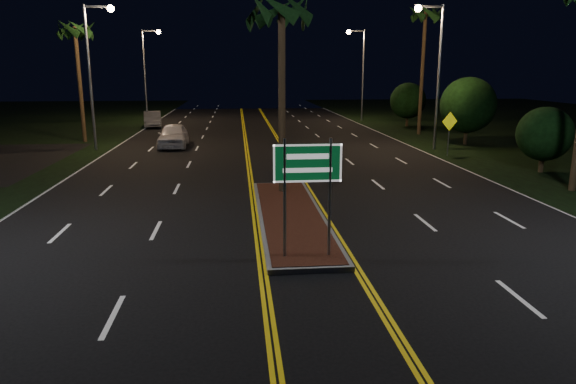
{
  "coord_description": "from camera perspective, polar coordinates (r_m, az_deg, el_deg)",
  "views": [
    {
      "loc": [
        -1.8,
        -10.21,
        5.05
      ],
      "look_at": [
        -0.5,
        2.97,
        1.9
      ],
      "focal_mm": 32.0,
      "sensor_mm": 36.0,
      "label": 1
    }
  ],
  "objects": [
    {
      "name": "ground",
      "position": [
        11.53,
        4.0,
        -12.62
      ],
      "size": [
        120.0,
        120.0,
        0.0
      ],
      "primitive_type": "plane",
      "color": "black",
      "rests_on": "ground"
    },
    {
      "name": "median_island",
      "position": [
        18.0,
        0.31,
        -2.63
      ],
      "size": [
        2.25,
        10.25,
        0.17
      ],
      "color": "gray",
      "rests_on": "ground"
    },
    {
      "name": "highway_sign",
      "position": [
        13.4,
        2.18,
        1.97
      ],
      "size": [
        1.8,
        0.08,
        3.2
      ],
      "color": "gray",
      "rests_on": "ground"
    },
    {
      "name": "streetlight_left_mid",
      "position": [
        35.34,
        -20.68,
        13.53
      ],
      "size": [
        1.91,
        0.44,
        9.0
      ],
      "color": "gray",
      "rests_on": "ground"
    },
    {
      "name": "streetlight_left_far",
      "position": [
        54.93,
        -15.31,
        13.55
      ],
      "size": [
        1.91,
        0.44,
        9.0
      ],
      "color": "gray",
      "rests_on": "ground"
    },
    {
      "name": "streetlight_right_mid",
      "position": [
        34.53,
        15.91,
        13.89
      ],
      "size": [
        1.91,
        0.44,
        9.0
      ],
      "color": "gray",
      "rests_on": "ground"
    },
    {
      "name": "streetlight_right_far",
      "position": [
        53.67,
        7.97,
        13.9
      ],
      "size": [
        1.91,
        0.44,
        9.0
      ],
      "color": "gray",
      "rests_on": "ground"
    },
    {
      "name": "palm_median",
      "position": [
        20.91,
        -0.72,
        19.48
      ],
      "size": [
        2.4,
        2.4,
        8.3
      ],
      "color": "#382819",
      "rests_on": "ground"
    },
    {
      "name": "palm_left_far",
      "position": [
        39.86,
        -22.6,
        16.27
      ],
      "size": [
        2.4,
        2.4,
        8.8
      ],
      "color": "#382819",
      "rests_on": "ground"
    },
    {
      "name": "palm_right_far",
      "position": [
        42.98,
        15.03,
        18.41
      ],
      "size": [
        2.4,
        2.4,
        10.3
      ],
      "color": "#382819",
      "rests_on": "ground"
    },
    {
      "name": "shrub_near",
      "position": [
        28.81,
        26.63,
        5.78
      ],
      "size": [
        2.7,
        2.7,
        3.3
      ],
      "color": "#382819",
      "rests_on": "ground"
    },
    {
      "name": "shrub_mid",
      "position": [
        37.75,
        19.36,
        9.11
      ],
      "size": [
        3.78,
        3.78,
        4.62
      ],
      "color": "#382819",
      "rests_on": "ground"
    },
    {
      "name": "shrub_far",
      "position": [
        48.85,
        13.19,
        9.85
      ],
      "size": [
        3.24,
        3.24,
        3.96
      ],
      "color": "#382819",
      "rests_on": "ground"
    },
    {
      "name": "car_near",
      "position": [
        35.5,
        -12.65,
        6.37
      ],
      "size": [
        2.52,
        5.56,
        1.83
      ],
      "primitive_type": "imported",
      "rotation": [
        0.0,
        0.0,
        0.03
      ],
      "color": "silver",
      "rests_on": "ground"
    },
    {
      "name": "car_far",
      "position": [
        48.84,
        -14.83,
        7.97
      ],
      "size": [
        2.89,
        5.2,
        1.64
      ],
      "primitive_type": "imported",
      "rotation": [
        0.0,
        0.0,
        0.16
      ],
      "color": "#9FA1A8",
      "rests_on": "ground"
    },
    {
      "name": "warning_sign",
      "position": [
        32.29,
        17.49,
        6.86
      ],
      "size": [
        1.06,
        0.37,
        2.64
      ],
      "rotation": [
        0.0,
        0.0,
        0.31
      ],
      "color": "gray",
      "rests_on": "ground"
    }
  ]
}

